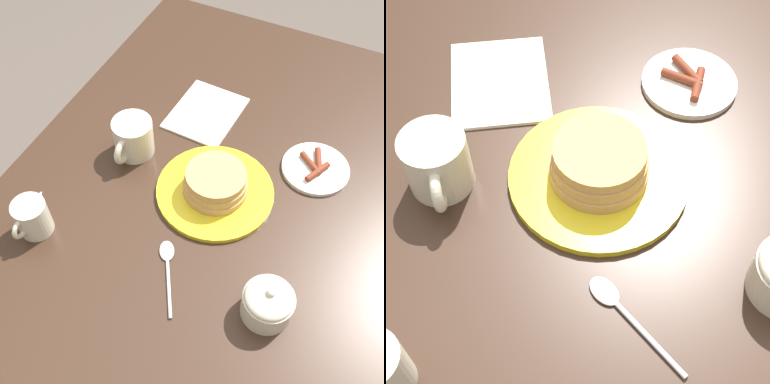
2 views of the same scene
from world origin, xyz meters
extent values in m
plane|color=#51473F|center=(0.00, 0.00, 0.00)|extent=(8.00, 8.00, 0.00)
cube|color=#332116|center=(0.00, 0.00, 0.74)|extent=(1.32, 0.90, 0.03)
cube|color=#332116|center=(-0.60, -0.39, 0.36)|extent=(0.07, 0.07, 0.72)
cylinder|color=gold|center=(0.00, 0.01, 0.76)|extent=(0.26, 0.26, 0.01)
cylinder|color=tan|center=(0.00, 0.01, 0.78)|extent=(0.14, 0.14, 0.02)
cylinder|color=tan|center=(0.00, 0.01, 0.79)|extent=(0.14, 0.14, 0.02)
cylinder|color=tan|center=(0.00, 0.01, 0.81)|extent=(0.13, 0.13, 0.02)
cylinder|color=silver|center=(-0.16, 0.19, 0.76)|extent=(0.16, 0.16, 0.01)
cylinder|color=maroon|center=(-0.18, 0.19, 0.77)|extent=(0.07, 0.04, 0.01)
cylinder|color=maroon|center=(-0.14, 0.20, 0.77)|extent=(0.07, 0.04, 0.01)
cylinder|color=maroon|center=(-0.16, 0.18, 0.77)|extent=(0.05, 0.06, 0.01)
cylinder|color=beige|center=(-0.03, -0.21, 0.80)|extent=(0.09, 0.09, 0.09)
torus|color=beige|center=(0.01, -0.21, 0.80)|extent=(0.07, 0.01, 0.07)
cylinder|color=#472819|center=(-0.03, -0.21, 0.84)|extent=(0.08, 0.08, 0.00)
cylinder|color=beige|center=(0.25, -0.29, 0.80)|extent=(0.07, 0.07, 0.08)
cone|color=beige|center=(0.22, -0.29, 0.83)|extent=(0.04, 0.03, 0.04)
torus|color=beige|center=(0.28, -0.29, 0.80)|extent=(0.05, 0.01, 0.05)
cylinder|color=beige|center=(0.21, 0.21, 0.78)|extent=(0.10, 0.10, 0.06)
ellipsoid|color=beige|center=(0.21, 0.21, 0.82)|extent=(0.09, 0.09, 0.03)
sphere|color=beige|center=(0.21, 0.21, 0.84)|extent=(0.02, 0.02, 0.02)
cube|color=silver|center=(-0.22, -0.11, 0.76)|extent=(0.20, 0.17, 0.01)
cylinder|color=silver|center=(0.25, 0.03, 0.76)|extent=(0.11, 0.07, 0.01)
ellipsoid|color=silver|center=(0.18, -0.02, 0.76)|extent=(0.06, 0.05, 0.01)
camera|label=1|loc=(0.60, 0.24, 1.62)|focal=45.00mm
camera|label=2|loc=(0.49, -0.11, 1.45)|focal=55.00mm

